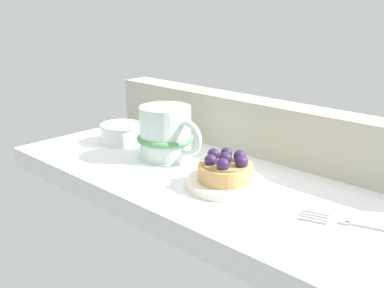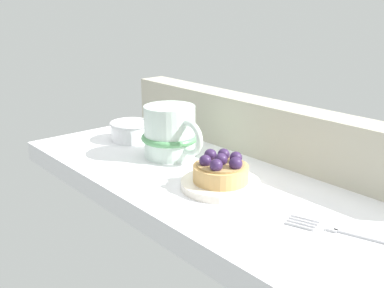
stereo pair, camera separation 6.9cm
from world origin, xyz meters
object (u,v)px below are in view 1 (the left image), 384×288
at_px(coffee_mug, 165,134).
at_px(dessert_fork, 368,226).
at_px(dessert_plate, 225,183).
at_px(raspberry_tart, 225,169).
at_px(sugar_bowl, 119,133).

bearing_deg(coffee_mug, dessert_fork, -1.47).
bearing_deg(coffee_mug, dessert_plate, -9.78).
distance_m(dessert_plate, dessert_fork, 0.20).
height_order(dessert_plate, coffee_mug, coffee_mug).
distance_m(raspberry_tart, coffee_mug, 0.15).
bearing_deg(dessert_fork, dessert_plate, -175.11).
relative_size(dessert_plate, coffee_mug, 0.87).
relative_size(coffee_mug, sugar_bowl, 1.64).
bearing_deg(raspberry_tart, coffee_mug, 170.28).
relative_size(coffee_mug, dessert_fork, 0.80).
bearing_deg(sugar_bowl, dessert_plate, -5.31).
distance_m(coffee_mug, sugar_bowl, 0.12).
height_order(dessert_fork, sugar_bowl, sugar_bowl).
bearing_deg(dessert_fork, coffee_mug, 178.53).
relative_size(dessert_plate, sugar_bowl, 1.43).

